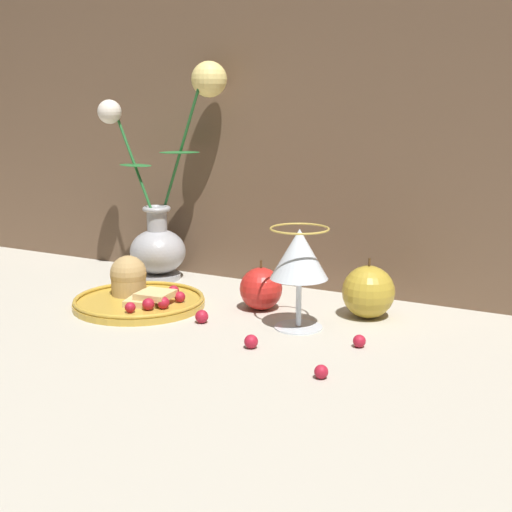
# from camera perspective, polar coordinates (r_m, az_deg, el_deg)

# --- Properties ---
(ground_plane) EXTENTS (2.40, 2.40, 0.00)m
(ground_plane) POSITION_cam_1_polar(r_m,az_deg,el_deg) (1.06, -4.94, -5.06)
(ground_plane) COLOR #B7B2A3
(ground_plane) RESTS_ON ground
(vase) EXTENTS (0.24, 0.10, 0.38)m
(vase) POSITION_cam_1_polar(r_m,az_deg,el_deg) (1.28, -7.44, 3.49)
(vase) COLOR #A3A3A8
(vase) RESTS_ON ground_plane
(plate_with_pastries) EXTENTS (0.21, 0.21, 0.07)m
(plate_with_pastries) POSITION_cam_1_polar(r_m,az_deg,el_deg) (1.14, -9.50, -3.03)
(plate_with_pastries) COLOR gold
(plate_with_pastries) RESTS_ON ground_plane
(wine_glass) EXTENTS (0.08, 0.08, 0.15)m
(wine_glass) POSITION_cam_1_polar(r_m,az_deg,el_deg) (1.00, 3.48, -0.12)
(wine_glass) COLOR silver
(wine_glass) RESTS_ON ground_plane
(apple_beside_vase) EXTENTS (0.08, 0.08, 0.09)m
(apple_beside_vase) POSITION_cam_1_polar(r_m,az_deg,el_deg) (1.07, 8.98, -2.85)
(apple_beside_vase) COLOR #B2932D
(apple_beside_vase) RESTS_ON ground_plane
(apple_near_glass) EXTENTS (0.07, 0.07, 0.08)m
(apple_near_glass) POSITION_cam_1_polar(r_m,az_deg,el_deg) (1.10, 0.40, -2.63)
(apple_near_glass) COLOR red
(apple_near_glass) RESTS_ON ground_plane
(berry_near_plate) EXTENTS (0.02, 0.02, 0.02)m
(berry_near_plate) POSITION_cam_1_polar(r_m,az_deg,el_deg) (1.04, -4.36, -4.85)
(berry_near_plate) COLOR #AD192D
(berry_near_plate) RESTS_ON ground_plane
(berry_front_center) EXTENTS (0.02, 0.02, 0.02)m
(berry_front_center) POSITION_cam_1_polar(r_m,az_deg,el_deg) (0.95, 8.25, -6.77)
(berry_front_center) COLOR #AD192D
(berry_front_center) RESTS_ON ground_plane
(berry_by_glass_stem) EXTENTS (0.02, 0.02, 0.02)m
(berry_by_glass_stem) POSITION_cam_1_polar(r_m,az_deg,el_deg) (0.94, -0.40, -6.86)
(berry_by_glass_stem) COLOR #AD192D
(berry_by_glass_stem) RESTS_ON ground_plane
(berry_under_candlestick) EXTENTS (0.02, 0.02, 0.02)m
(berry_under_candlestick) POSITION_cam_1_polar(r_m,az_deg,el_deg) (0.84, 5.24, -9.20)
(berry_under_candlestick) COLOR #AD192D
(berry_under_candlestick) RESTS_ON ground_plane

